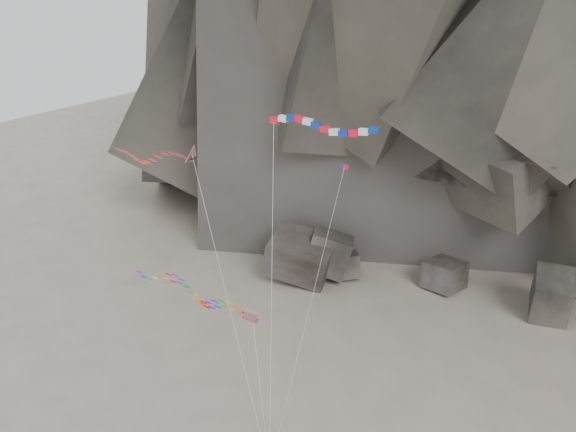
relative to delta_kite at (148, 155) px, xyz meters
The scene contains 5 objects.
boulder_field 39.92m from the delta_kite, 74.63° to the left, with size 72.59×15.13×7.50m.
delta_kite is the anchor object (origin of this frame).
banner_kite 14.97m from the delta_kite, 15.44° to the left, with size 8.93×8.83×27.25m.
parafoil_kite 11.62m from the delta_kite, 17.15° to the right, with size 16.77×3.28×13.26m.
pennant_kite 16.44m from the delta_kite, ahead, with size 2.29×8.18×23.89m.
Camera 1 is at (22.40, -37.33, 39.55)m, focal length 40.00 mm.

